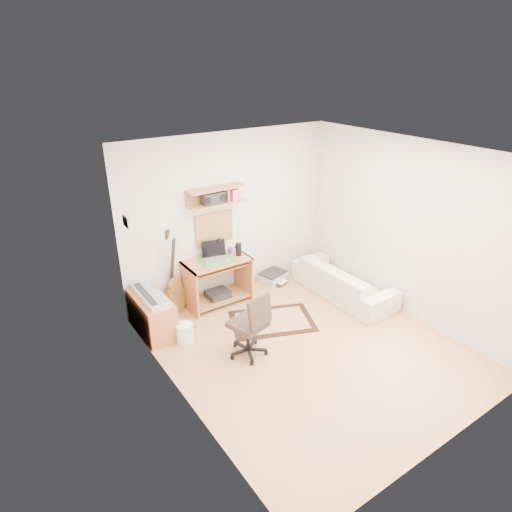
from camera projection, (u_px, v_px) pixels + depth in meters
floor at (309, 348)px, 5.87m from camera, size 3.60×4.00×0.01m
ceiling at (321, 153)px, 4.78m from camera, size 3.60×4.00×0.01m
back_wall at (230, 215)px, 6.84m from camera, size 3.60×0.01×2.60m
left_wall at (179, 303)px, 4.41m from camera, size 0.01×4.00×2.60m
right_wall at (409, 230)px, 6.25m from camera, size 0.01×4.00×2.60m
wall_shelf at (216, 196)px, 6.42m from camera, size 0.90×0.25×0.26m
cork_board at (214, 227)px, 6.72m from camera, size 0.64×0.03×0.49m
wall_photo at (126, 222)px, 5.37m from camera, size 0.02×0.20×0.15m
desk at (217, 281)px, 6.80m from camera, size 1.00×0.55×0.75m
laptop at (216, 252)px, 6.56m from camera, size 0.45×0.45×0.28m
speaker at (239, 249)px, 6.75m from camera, size 0.09×0.09×0.21m
desk_lamp at (220, 246)px, 6.76m from camera, size 0.10×0.10×0.30m
pencil_cup at (230, 250)px, 6.85m from camera, size 0.07×0.07×0.09m
boombox at (213, 198)px, 6.39m from camera, size 0.34×0.16×0.18m
rug at (272, 321)px, 6.45m from camera, size 1.41×1.19×0.02m
task_chair at (248, 324)px, 5.56m from camera, size 0.58×0.58×0.93m
cabinet at (152, 314)px, 6.12m from camera, size 0.40×0.90×0.55m
music_keyboard at (150, 295)px, 5.99m from camera, size 0.26×0.83×0.07m
guitar at (174, 273)px, 6.45m from camera, size 0.41×0.34×1.31m
waste_basket at (185, 333)px, 5.94m from camera, size 0.29×0.29×0.28m
printer at (273, 277)px, 7.57m from camera, size 0.52×0.45×0.17m
sofa at (344, 276)px, 7.02m from camera, size 0.53×1.80×0.70m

